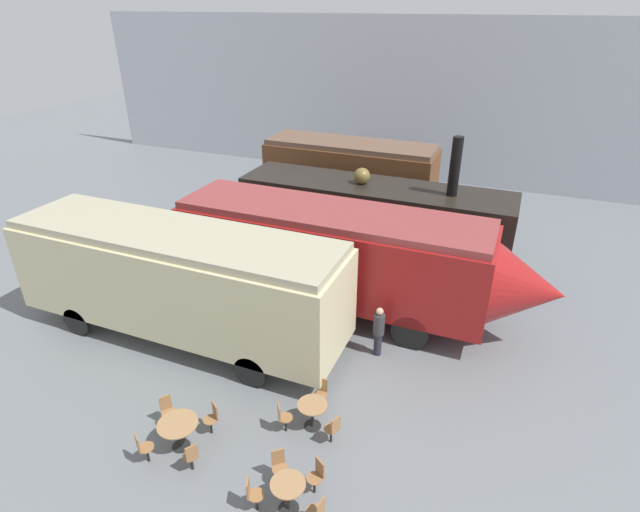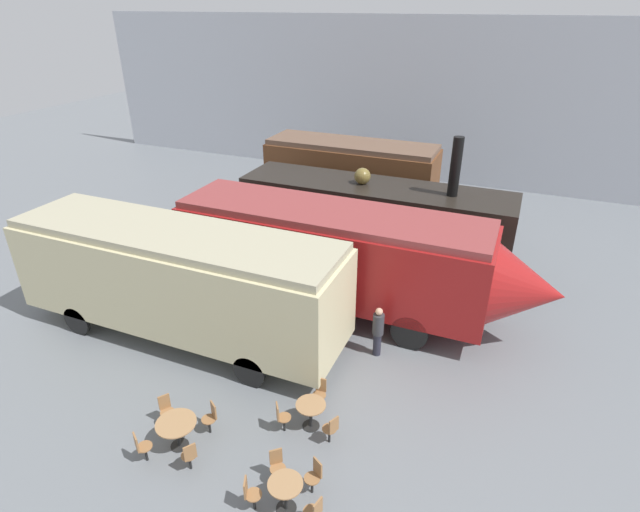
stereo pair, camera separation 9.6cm
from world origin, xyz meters
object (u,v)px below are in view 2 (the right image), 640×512
Objects in this scene: cafe_chair_0 at (141,446)px; streamlined_locomotive at (353,255)px; cafe_table_mid at (286,490)px; cafe_table_far at (311,410)px; steam_locomotive at (374,214)px; visitor_person at (378,330)px; passenger_coach_vintage at (178,276)px; cafe_table_near at (177,427)px; passenger_coach_wooden at (351,172)px.

streamlined_locomotive is at bearing 18.22° from cafe_chair_0.
cafe_table_mid reaches higher than cafe_table_far.
visitor_person is at bearing -71.19° from steam_locomotive.
passenger_coach_vintage is 6.37× the size of visitor_person.
cafe_table_near is 1.11× the size of cafe_chair_0.
cafe_table_far is (-0.44, 2.31, -0.03)m from cafe_table_mid.
passenger_coach_vintage reaches higher than cafe_table_far.
cafe_table_near is 1.27× the size of cafe_table_far.
passenger_coach_wooden is at bearing 36.83° from cafe_chair_0.
passenger_coach_vintage reaches higher than cafe_table_near.
cafe_table_near is (-1.83, -7.24, -1.53)m from streamlined_locomotive.
cafe_table_mid is (4.27, -15.91, -1.67)m from passenger_coach_wooden.
visitor_person reaches higher than cafe_table_far.
cafe_table_mid is 5.76m from visitor_person.
cafe_chair_0 is at bearing -106.24° from streamlined_locomotive.
visitor_person is (1.53, -2.01, -1.25)m from streamlined_locomotive.
visitor_person is (3.36, 5.23, 0.28)m from cafe_table_near.
visitor_person is (0.68, 3.43, 0.35)m from cafe_table_far.
steam_locomotive is at bearing 97.29° from streamlined_locomotive.
visitor_person is (3.85, 5.94, 0.39)m from cafe_chair_0.
streamlined_locomotive is (0.51, -3.98, 0.11)m from steam_locomotive.
visitor_person reaches higher than cafe_chair_0.
steam_locomotive is at bearing -59.40° from passenger_coach_wooden.
cafe_chair_0 is (2.17, -4.60, -1.61)m from passenger_coach_vintage.
cafe_chair_0 is (-3.61, -0.19, -0.07)m from cafe_table_mid.
steam_locomotive is 12.16m from cafe_chair_0.
cafe_table_far is 0.87× the size of cafe_chair_0.
streamlined_locomotive is at bearing -82.71° from steam_locomotive.
cafe_table_far is at bearing -101.20° from visitor_person.
passenger_coach_wooden is at bearing 105.74° from cafe_table_far.
visitor_person reaches higher than cafe_table_near.
visitor_person is at bearing 1.53° from cafe_chair_0.
steam_locomotive is 1.02× the size of passenger_coach_vintage.
steam_locomotive is 0.86× the size of streamlined_locomotive.
streamlined_locomotive is at bearing 36.74° from passenger_coach_vintage.
cafe_table_mid is at bearing -81.26° from steam_locomotive.
cafe_table_near is 3.23m from cafe_table_far.
cafe_table_mid is at bearing -79.17° from cafe_table_far.
cafe_table_near is at bearing -55.74° from passenger_coach_vintage.
cafe_table_near is (1.15, -15.40, -1.63)m from passenger_coach_wooden.
passenger_coach_wooden is at bearing 94.26° from cafe_table_near.
passenger_coach_wooden is 8.68m from streamlined_locomotive.
passenger_coach_wooden reaches higher than streamlined_locomotive.
streamlined_locomotive is 8.02m from cafe_table_mid.
cafe_table_mid is (1.29, -7.75, -1.57)m from streamlined_locomotive.
cafe_chair_0 is at bearing -141.63° from cafe_table_far.
visitor_person is at bearing -66.07° from passenger_coach_wooden.
passenger_coach_wooden is at bearing 105.04° from cafe_table_mid.
cafe_table_mid is at bearing -37.31° from passenger_coach_vintage.
cafe_chair_0 is at bearing -64.74° from passenger_coach_vintage.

